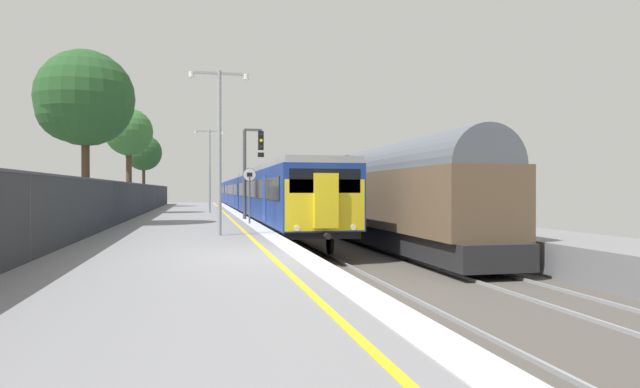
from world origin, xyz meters
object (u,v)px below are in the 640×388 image
Objects in this scene: platform_lamp_mid at (219,138)px; background_tree_left at (129,134)px; speed_limit_sign at (249,188)px; background_tree_right at (144,154)px; commuter_train_at_platform at (246,193)px; signal_gantry at (250,162)px; background_tree_centre at (82,101)px; freight_train_adjacent_track at (303,192)px; platform_lamp_far at (210,164)px.

platform_lamp_mid is 19.33m from background_tree_left.
background_tree_right is (-7.20, 27.36, 3.23)m from speed_limit_sign.
commuter_train_at_platform is 15.32m from background_tree_left.
signal_gantry is 8.67m from background_tree_centre.
signal_gantry is (-5.47, -14.13, 1.58)m from freight_train_adjacent_track.
commuter_train_at_platform reaches higher than speed_limit_sign.
platform_lamp_far reaches higher than signal_gantry.
speed_limit_sign is at bearing -94.29° from commuter_train_at_platform.
speed_limit_sign is (-5.85, -18.13, 0.22)m from freight_train_adjacent_track.
background_tree_right is at bearing 104.74° from speed_limit_sign.
speed_limit_sign is 0.45× the size of platform_lamp_far.
platform_lamp_far is at bearing 66.46° from background_tree_centre.
speed_limit_sign is at bearing -75.26° from background_tree_right.
platform_lamp_mid is 0.99× the size of platform_lamp_far.
signal_gantry is at bearing -72.02° from background_tree_right.
platform_lamp_far reaches higher than commuter_train_at_platform.
platform_lamp_far is 15.45m from background_tree_right.
freight_train_adjacent_track is 7.82× the size of background_tree_centre.
background_tree_left reaches higher than platform_lamp_mid.
speed_limit_sign is (-0.38, -4.00, -1.36)m from signal_gantry.
commuter_train_at_platform is at bearing -16.97° from background_tree_right.
commuter_train_at_platform is 12.19m from platform_lamp_far.
background_tree_left is at bearing 105.51° from platform_lamp_mid.
commuter_train_at_platform is at bearing 69.78° from background_tree_centre.
speed_limit_sign is 0.45× the size of platform_lamp_mid.
background_tree_centre is 27.06m from background_tree_right.
background_tree_left reaches higher than background_tree_right.
speed_limit_sign is 0.38× the size of background_tree_right.
platform_lamp_mid is at bearing -96.30° from commuter_train_at_platform.
background_tree_centre reaches higher than platform_lamp_mid.
freight_train_adjacent_track is 10.49× the size of platform_lamp_far.
background_tree_centre reaches higher than freight_train_adjacent_track.
commuter_train_at_platform is at bearing 54.88° from background_tree_left.
freight_train_adjacent_track is 8.63× the size of background_tree_left.
background_tree_centre is 1.15× the size of background_tree_right.
platform_lamp_mid is at bearing -104.24° from speed_limit_sign.
speed_limit_sign is (-1.85, -24.60, 0.34)m from commuter_train_at_platform.
background_tree_centre is at bearing -91.95° from background_tree_left.
freight_train_adjacent_track is at bearing 34.44° from platform_lamp_far.
background_tree_right reaches higher than platform_lamp_mid.
background_tree_right reaches higher than commuter_train_at_platform.
background_tree_left is at bearing 129.85° from signal_gantry.
freight_train_adjacent_track is 25.38m from platform_lamp_mid.
background_tree_centre reaches higher than commuter_train_at_platform.
platform_lamp_mid is at bearing -100.81° from signal_gantry.
freight_train_adjacent_track is at bearing -58.23° from commuter_train_at_platform.
speed_limit_sign is at bearing -95.46° from signal_gantry.
commuter_train_at_platform is 30.92m from platform_lamp_mid.
platform_lamp_far is at bearing -106.36° from commuter_train_at_platform.
platform_lamp_far is 14.06m from background_tree_centre.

